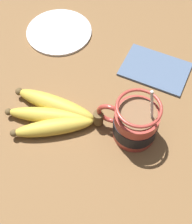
# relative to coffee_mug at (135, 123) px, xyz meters

# --- Properties ---
(table) EXTENTS (1.38, 1.38, 0.03)m
(table) POSITION_rel_coffee_mug_xyz_m (0.03, 0.01, -0.06)
(table) COLOR brown
(table) RESTS_ON ground
(coffee_mug) EXTENTS (0.12, 0.09, 0.15)m
(coffee_mug) POSITION_rel_coffee_mug_xyz_m (0.00, 0.00, 0.00)
(coffee_mug) COLOR #B23D33
(coffee_mug) RESTS_ON table
(banana_bunch) EXTENTS (0.20, 0.12, 0.04)m
(banana_bunch) POSITION_rel_coffee_mug_xyz_m (0.16, 0.02, -0.02)
(banana_bunch) COLOR brown
(banana_bunch) RESTS_ON table
(napkin) EXTENTS (0.16, 0.12, 0.01)m
(napkin) POSITION_rel_coffee_mug_xyz_m (-0.00, -0.17, -0.04)
(napkin) COLOR slate
(napkin) RESTS_ON table
(small_plate) EXTENTS (0.16, 0.16, 0.01)m
(small_plate) POSITION_rel_coffee_mug_xyz_m (0.25, -0.21, -0.04)
(small_plate) COLOR white
(small_plate) RESTS_ON table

